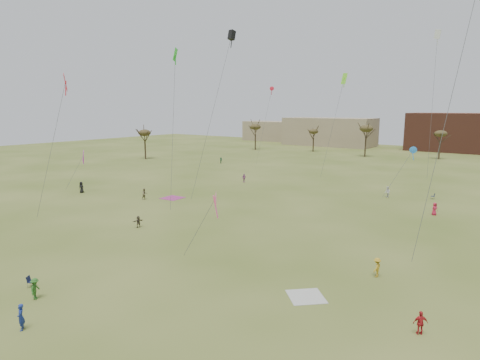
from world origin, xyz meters
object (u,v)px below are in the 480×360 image
Objects in this scene: flyer_near_right at (21,317)px; camp_chair_right at (433,197)px; spectator_fore_a at (421,323)px; camp_chair_center at (32,284)px; flyer_near_center at (35,289)px.

flyer_near_right is 56.38m from camp_chair_right.
flyer_near_right reaches higher than spectator_fore_a.
flyer_near_right is 1.94× the size of camp_chair_right.
spectator_fore_a reaches higher than camp_chair_center.
spectator_fore_a is at bearing -101.45° from flyer_near_center.
camp_chair_right is at bearing -54.59° from flyer_near_center.
spectator_fore_a is 27.80m from camp_chair_center.
camp_chair_right is (-7.30, 40.85, -0.49)m from spectator_fore_a.
camp_chair_right is (16.15, 52.27, -0.52)m from flyer_near_center.
flyer_near_right is 1.94× the size of camp_chair_center.
camp_chair_right is (12.76, 54.91, -0.59)m from flyer_near_right.
camp_chair_right is at bearing 108.22° from flyer_near_right.
flyer_near_right is at bearing 0.84° from spectator_fore_a.
flyer_near_center reaches higher than camp_chair_right.
flyer_near_center is 1.80× the size of camp_chair_right.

